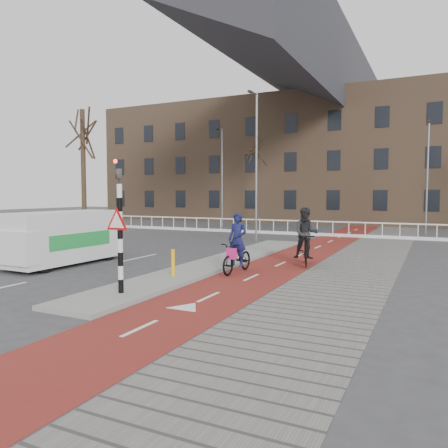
% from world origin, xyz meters
% --- Properties ---
extents(ground, '(120.00, 120.00, 0.00)m').
position_xyz_m(ground, '(0.00, 0.00, 0.00)').
color(ground, '#38383A').
rests_on(ground, ground).
extents(bike_lane, '(2.50, 60.00, 0.01)m').
position_xyz_m(bike_lane, '(1.50, 10.00, 0.01)').
color(bike_lane, maroon).
rests_on(bike_lane, ground).
extents(sidewalk, '(3.00, 60.00, 0.01)m').
position_xyz_m(sidewalk, '(4.30, 10.00, 0.01)').
color(sidewalk, slate).
rests_on(sidewalk, ground).
extents(curb_island, '(1.80, 16.00, 0.12)m').
position_xyz_m(curb_island, '(-0.70, 4.00, 0.06)').
color(curb_island, gray).
rests_on(curb_island, ground).
extents(traffic_signal, '(0.80, 0.80, 3.68)m').
position_xyz_m(traffic_signal, '(-0.60, -2.02, 1.99)').
color(traffic_signal, black).
rests_on(traffic_signal, curb_island).
extents(bollard, '(0.12, 0.12, 0.85)m').
position_xyz_m(bollard, '(-0.63, 0.61, 0.55)').
color(bollard, '#F5B30D').
rests_on(bollard, curb_island).
extents(cyclist_near, '(0.80, 2.04, 2.08)m').
position_xyz_m(cyclist_near, '(0.75, 2.56, 0.71)').
color(cyclist_near, black).
rests_on(cyclist_near, bike_lane).
extents(cyclist_far, '(1.15, 2.17, 2.21)m').
position_xyz_m(cyclist_far, '(2.45, 5.18, 0.92)').
color(cyclist_far, black).
rests_on(cyclist_far, bike_lane).
extents(van, '(1.99, 4.80, 2.05)m').
position_xyz_m(van, '(-6.09, 1.30, 1.08)').
color(van, silver).
rests_on(van, ground).
extents(railing, '(28.00, 0.10, 0.99)m').
position_xyz_m(railing, '(-5.00, 17.00, 0.31)').
color(railing, silver).
rests_on(railing, ground).
extents(townhouse_row, '(46.00, 10.00, 15.90)m').
position_xyz_m(townhouse_row, '(-3.00, 32.00, 7.81)').
color(townhouse_row, '#7F6047').
rests_on(townhouse_row, ground).
extents(tree_left, '(0.27, 0.27, 7.41)m').
position_xyz_m(tree_left, '(-10.93, 7.58, 3.71)').
color(tree_left, '#322416').
rests_on(tree_left, ground).
extents(tree_mid, '(0.25, 0.25, 7.54)m').
position_xyz_m(tree_mid, '(-7.02, 24.03, 3.77)').
color(tree_mid, '#322416').
rests_on(tree_mid, ground).
extents(streetlight_near, '(0.12, 0.12, 8.41)m').
position_xyz_m(streetlight_near, '(-2.36, 12.17, 4.21)').
color(streetlight_near, slate).
rests_on(streetlight_near, ground).
extents(streetlight_left, '(0.12, 0.12, 8.01)m').
position_xyz_m(streetlight_left, '(-8.93, 21.17, 4.00)').
color(streetlight_left, slate).
rests_on(streetlight_left, ground).
extents(streetlight_right, '(0.12, 0.12, 7.54)m').
position_xyz_m(streetlight_right, '(6.34, 21.19, 3.77)').
color(streetlight_right, slate).
rests_on(streetlight_right, ground).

